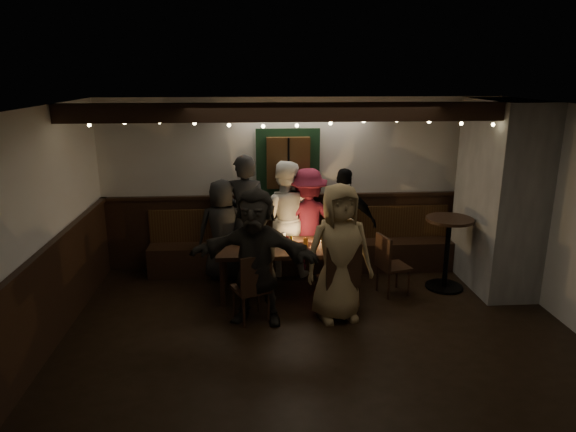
{
  "coord_description": "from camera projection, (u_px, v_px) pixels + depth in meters",
  "views": [
    {
      "loc": [
        -0.75,
        -5.13,
        2.95
      ],
      "look_at": [
        -0.26,
        1.6,
        1.05
      ],
      "focal_mm": 32.0,
      "sensor_mm": 36.0,
      "label": 1
    }
  ],
  "objects": [
    {
      "name": "person_g",
      "position": [
        339.0,
        253.0,
        6.17
      ],
      "size": [
        0.91,
        0.68,
        1.7
      ],
      "primitive_type": "imported",
      "rotation": [
        0.0,
        0.0,
        0.17
      ],
      "color": "#9E8458",
      "rests_on": "ground"
    },
    {
      "name": "high_top",
      "position": [
        448.0,
        244.0,
        7.1
      ],
      "size": [
        0.64,
        0.64,
        1.03
      ],
      "color": "black",
      "rests_on": "ground"
    },
    {
      "name": "person_d",
      "position": [
        307.0,
        222.0,
        7.6
      ],
      "size": [
        1.13,
        0.78,
        1.61
      ],
      "primitive_type": "imported",
      "rotation": [
        0.0,
        0.0,
        3.33
      ],
      "color": "maroon",
      "rests_on": "ground"
    },
    {
      "name": "dining_table",
      "position": [
        289.0,
        250.0,
        6.93
      ],
      "size": [
        1.93,
        0.83,
        0.84
      ],
      "color": "black",
      "rests_on": "ground"
    },
    {
      "name": "chair_near_left",
      "position": [
        253.0,
        284.0,
        6.14
      ],
      "size": [
        0.52,
        0.52,
        0.88
      ],
      "color": "black",
      "rests_on": "ground"
    },
    {
      "name": "person_e",
      "position": [
        344.0,
        222.0,
        7.56
      ],
      "size": [
        1.02,
        0.71,
        1.62
      ],
      "primitive_type": "imported",
      "rotation": [
        0.0,
        0.0,
        2.77
      ],
      "color": "black",
      "rests_on": "ground"
    },
    {
      "name": "person_b",
      "position": [
        245.0,
        217.0,
        7.46
      ],
      "size": [
        0.71,
        0.51,
        1.83
      ],
      "primitive_type": "imported",
      "rotation": [
        0.0,
        0.0,
        3.03
      ],
      "color": "black",
      "rests_on": "ground"
    },
    {
      "name": "person_c",
      "position": [
        284.0,
        218.0,
        7.58
      ],
      "size": [
        0.94,
        0.79,
        1.72
      ],
      "primitive_type": "imported",
      "rotation": [
        0.0,
        0.0,
        2.97
      ],
      "color": "white",
      "rests_on": "ground"
    },
    {
      "name": "chair_end",
      "position": [
        389.0,
        261.0,
        6.94
      ],
      "size": [
        0.47,
        0.47,
        0.85
      ],
      "color": "black",
      "rests_on": "ground"
    },
    {
      "name": "person_f",
      "position": [
        256.0,
        257.0,
        6.09
      ],
      "size": [
        1.62,
        0.86,
        1.66
      ],
      "primitive_type": "imported",
      "rotation": [
        0.0,
        0.0,
        -0.25
      ],
      "color": "black",
      "rests_on": "ground"
    },
    {
      "name": "chair_near_right",
      "position": [
        340.0,
        276.0,
        6.26
      ],
      "size": [
        0.51,
        0.51,
        0.97
      ],
      "color": "black",
      "rests_on": "ground"
    },
    {
      "name": "person_a",
      "position": [
        223.0,
        230.0,
        7.46
      ],
      "size": [
        0.73,
        0.48,
        1.48
      ],
      "primitive_type": "imported",
      "rotation": [
        0.0,
        0.0,
        3.16
      ],
      "color": "black",
      "rests_on": "ground"
    },
    {
      "name": "room",
      "position": [
        387.0,
        216.0,
        6.92
      ],
      "size": [
        6.02,
        5.01,
        2.62
      ],
      "color": "black",
      "rests_on": "ground"
    }
  ]
}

